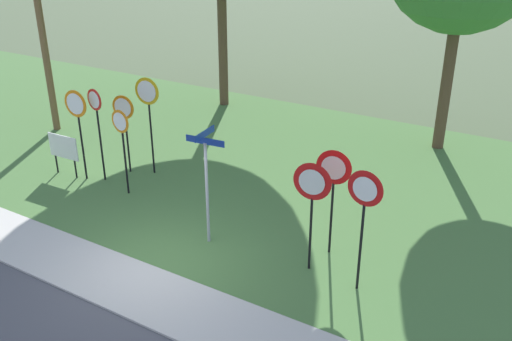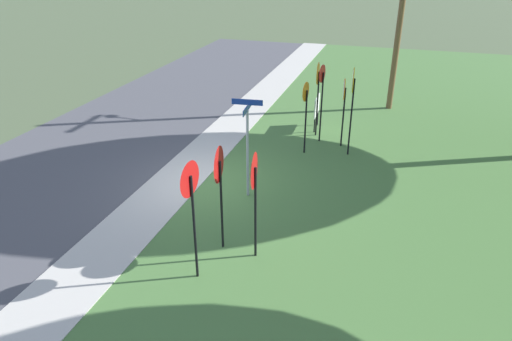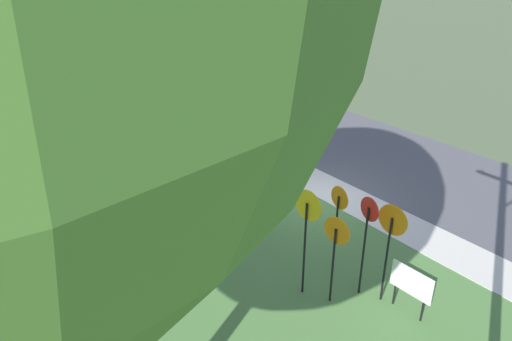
% 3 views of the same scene
% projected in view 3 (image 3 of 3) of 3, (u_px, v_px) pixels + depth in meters
% --- Properties ---
extents(ground_plane, '(160.00, 160.00, 0.00)m').
position_uv_depth(ground_plane, '(318.00, 199.00, 16.63)').
color(ground_plane, '#4C5B3D').
extents(road_asphalt, '(44.00, 6.40, 0.01)m').
position_uv_depth(road_asphalt, '(402.00, 163.00, 19.30)').
color(road_asphalt, '#4C4C51').
rests_on(road_asphalt, ground_plane).
extents(sidewalk_strip, '(44.00, 1.60, 0.06)m').
position_uv_depth(sidewalk_strip, '(334.00, 191.00, 17.06)').
color(sidewalk_strip, '#BCB7AD').
rests_on(sidewalk_strip, ground_plane).
extents(grass_median, '(44.00, 12.00, 0.04)m').
position_uv_depth(grass_median, '(164.00, 263.00, 13.29)').
color(grass_median, '#477038').
rests_on(grass_median, ground_plane).
extents(stop_sign_near_left, '(0.60, 0.13, 2.73)m').
position_uv_depth(stop_sign_near_left, '(367.00, 228.00, 11.32)').
color(stop_sign_near_left, black).
rests_on(stop_sign_near_left, grass_median).
extents(stop_sign_near_right, '(0.63, 0.11, 2.42)m').
position_uv_depth(stop_sign_near_right, '(338.00, 211.00, 12.42)').
color(stop_sign_near_right, black).
rests_on(stop_sign_near_right, grass_median).
extents(stop_sign_far_left, '(0.78, 0.12, 2.91)m').
position_uv_depth(stop_sign_far_left, '(307.00, 220.00, 11.25)').
color(stop_sign_far_left, black).
rests_on(stop_sign_far_left, grass_median).
extents(stop_sign_far_center, '(0.77, 0.11, 2.67)m').
position_uv_depth(stop_sign_far_center, '(391.00, 232.00, 11.08)').
color(stop_sign_far_center, black).
rests_on(stop_sign_far_center, grass_median).
extents(stop_sign_far_right, '(0.70, 0.13, 2.38)m').
position_uv_depth(stop_sign_far_right, '(336.00, 242.00, 11.14)').
color(stop_sign_far_right, black).
rests_on(stop_sign_far_right, grass_median).
extents(yield_sign_near_left, '(0.74, 0.12, 2.67)m').
position_uv_depth(yield_sign_near_left, '(214.00, 122.00, 17.76)').
color(yield_sign_near_left, black).
rests_on(yield_sign_near_left, grass_median).
extents(yield_sign_near_right, '(0.82, 0.13, 2.51)m').
position_uv_depth(yield_sign_near_right, '(230.00, 134.00, 16.91)').
color(yield_sign_near_right, black).
rests_on(yield_sign_near_right, grass_median).
extents(yield_sign_far_left, '(0.79, 0.13, 2.52)m').
position_uv_depth(yield_sign_far_left, '(208.00, 139.00, 16.53)').
color(yield_sign_far_left, black).
rests_on(yield_sign_far_left, grass_median).
extents(street_name_post, '(0.96, 0.81, 2.78)m').
position_uv_depth(street_name_post, '(279.00, 162.00, 15.32)').
color(street_name_post, '#9EA0A8').
rests_on(street_name_post, grass_median).
extents(notice_board, '(1.10, 0.07, 1.25)m').
position_uv_depth(notice_board, '(411.00, 284.00, 11.13)').
color(notice_board, black).
rests_on(notice_board, grass_median).
extents(parked_sedan_distant, '(4.18, 2.02, 1.39)m').
position_uv_depth(parked_sedan_distant, '(211.00, 79.00, 28.73)').
color(parked_sedan_distant, '#1E4C8C').
rests_on(parked_sedan_distant, road_asphalt).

